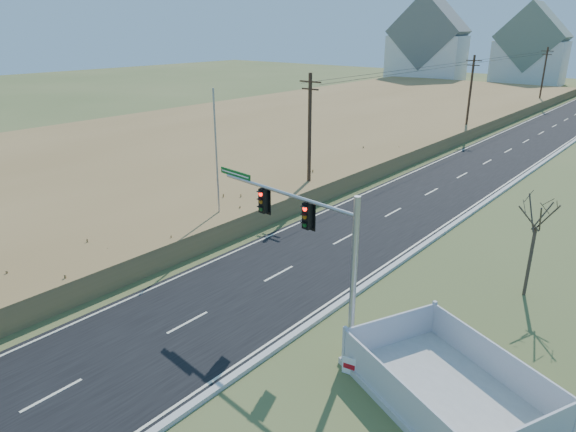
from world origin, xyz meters
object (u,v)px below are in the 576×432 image
(traffic_signal_mast, at_px, (317,245))
(open_sign, at_px, (349,366))
(fence_enclosure, at_px, (446,391))
(flagpole, at_px, (217,178))
(bare_tree, at_px, (539,212))

(traffic_signal_mast, bearing_deg, open_sign, -21.99)
(fence_enclosure, relative_size, flagpole, 0.91)
(fence_enclosure, bearing_deg, bare_tree, 115.11)
(flagpole, xyz_separation_m, bare_tree, (17.00, 3.69, 0.71))
(fence_enclosure, relative_size, bare_tree, 1.52)
(open_sign, relative_size, flagpole, 0.08)
(traffic_signal_mast, relative_size, flagpole, 0.92)
(traffic_signal_mast, bearing_deg, bare_tree, 63.93)
(traffic_signal_mast, bearing_deg, flagpole, 161.21)
(traffic_signal_mast, bearing_deg, fence_enclosure, 2.98)
(open_sign, relative_size, bare_tree, 0.13)
(bare_tree, bearing_deg, open_sign, -106.79)
(fence_enclosure, bearing_deg, traffic_signal_mast, -158.98)
(open_sign, height_order, bare_tree, bare_tree)
(open_sign, xyz_separation_m, flagpole, (-13.89, 6.64, 3.11))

